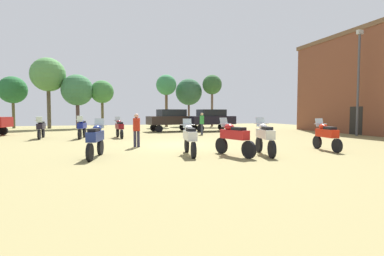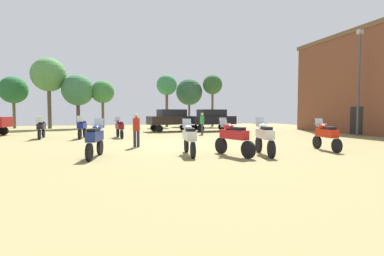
% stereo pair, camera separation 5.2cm
% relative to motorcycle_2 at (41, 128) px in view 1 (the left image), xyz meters
% --- Properties ---
extents(ground_plane, '(44.00, 52.00, 0.02)m').
position_rel_motorcycle_2_xyz_m(ground_plane, '(7.67, -5.78, -0.73)').
color(ground_plane, olive).
extents(motorcycle_2, '(0.62, 2.24, 1.47)m').
position_rel_motorcycle_2_xyz_m(motorcycle_2, '(0.00, 0.00, 0.00)').
color(motorcycle_2, black).
rests_on(motorcycle_2, ground).
extents(motorcycle_3, '(0.66, 2.09, 1.44)m').
position_rel_motorcycle_2_xyz_m(motorcycle_3, '(4.96, -0.77, -0.02)').
color(motorcycle_3, black).
rests_on(motorcycle_3, ground).
extents(motorcycle_5, '(0.86, 2.16, 1.50)m').
position_rel_motorcycle_2_xyz_m(motorcycle_5, '(9.00, -10.36, 0.01)').
color(motorcycle_5, black).
rests_on(motorcycle_5, ground).
extents(motorcycle_6, '(0.76, 2.26, 1.50)m').
position_rel_motorcycle_2_xyz_m(motorcycle_6, '(10.31, -10.47, 0.02)').
color(motorcycle_6, black).
rests_on(motorcycle_6, ground).
extents(motorcycle_7, '(0.66, 2.09, 1.44)m').
position_rel_motorcycle_2_xyz_m(motorcycle_7, '(13.68, -10.05, -0.02)').
color(motorcycle_7, black).
rests_on(motorcycle_7, ground).
extents(motorcycle_8, '(0.72, 2.12, 1.47)m').
position_rel_motorcycle_2_xyz_m(motorcycle_8, '(3.80, -9.36, -0.00)').
color(motorcycle_8, black).
rests_on(motorcycle_8, ground).
extents(motorcycle_9, '(0.62, 2.17, 1.51)m').
position_rel_motorcycle_2_xyz_m(motorcycle_9, '(2.57, -0.60, 0.01)').
color(motorcycle_9, black).
rests_on(motorcycle_9, ground).
extents(motorcycle_10, '(0.62, 2.24, 1.45)m').
position_rel_motorcycle_2_xyz_m(motorcycle_10, '(7.39, -9.67, -0.01)').
color(motorcycle_10, black).
rests_on(motorcycle_10, ground).
extents(car_2, '(4.55, 2.53, 2.00)m').
position_rel_motorcycle_2_xyz_m(car_2, '(9.75, 4.80, 0.45)').
color(car_2, black).
rests_on(car_2, ground).
extents(car_3, '(4.50, 2.35, 2.00)m').
position_rel_motorcycle_2_xyz_m(car_3, '(13.40, 4.18, 0.45)').
color(car_3, black).
rests_on(car_3, ground).
extents(person_2, '(0.39, 0.39, 1.69)m').
position_rel_motorcycle_2_xyz_m(person_2, '(11.23, 0.41, 0.26)').
color(person_2, '#313444').
rests_on(person_2, ground).
extents(person_3, '(0.37, 0.37, 1.65)m').
position_rel_motorcycle_2_xyz_m(person_3, '(5.59, -6.41, 0.24)').
color(person_3, '#2B293D').
rests_on(person_3, ground).
extents(tree_1, '(2.92, 2.92, 5.64)m').
position_rel_motorcycle_2_xyz_m(tree_1, '(-5.70, 14.50, 3.43)').
color(tree_1, brown).
rests_on(tree_1, ground).
extents(tree_2, '(3.36, 3.36, 6.03)m').
position_rel_motorcycle_2_xyz_m(tree_2, '(14.11, 14.49, 3.61)').
color(tree_2, brown).
rests_on(tree_2, ground).
extents(tree_3, '(2.45, 2.45, 6.28)m').
position_rel_motorcycle_2_xyz_m(tree_3, '(10.95, 13.24, 4.24)').
color(tree_3, brown).
rests_on(tree_3, ground).
extents(tree_4, '(2.44, 2.44, 6.44)m').
position_rel_motorcycle_2_xyz_m(tree_4, '(16.75, 13.06, 4.43)').
color(tree_4, brown).
rests_on(tree_4, ground).
extents(tree_5, '(3.57, 3.57, 7.56)m').
position_rel_motorcycle_2_xyz_m(tree_5, '(-1.92, 13.04, 5.00)').
color(tree_5, '#4C4432').
rests_on(tree_5, ground).
extents(tree_6, '(2.56, 2.56, 5.35)m').
position_rel_motorcycle_2_xyz_m(tree_6, '(3.56, 13.14, 3.30)').
color(tree_6, brown).
rests_on(tree_6, ground).
extents(tree_7, '(3.39, 3.39, 5.88)m').
position_rel_motorcycle_2_xyz_m(tree_7, '(0.98, 12.86, 3.43)').
color(tree_7, '#4D3835').
rests_on(tree_7, ground).
extents(lamp_post, '(0.44, 0.24, 7.65)m').
position_rel_motorcycle_2_xyz_m(lamp_post, '(21.74, -4.03, 3.51)').
color(lamp_post, '#47474C').
rests_on(lamp_post, ground).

